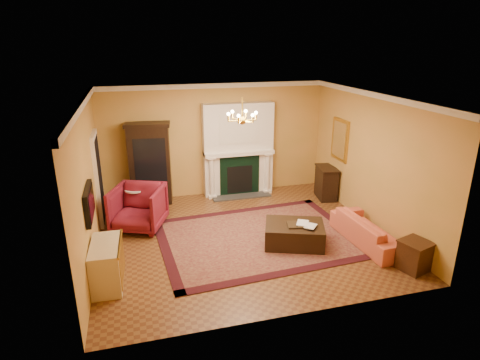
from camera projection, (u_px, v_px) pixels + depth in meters
name	position (u px, v px, depth m)	size (l,w,h in m)	color
floor	(242.00, 237.00, 8.73)	(6.00, 5.50, 0.02)	brown
ceiling	(242.00, 97.00, 7.73)	(6.00, 5.50, 0.02)	white
wall_back	(215.00, 140.00, 10.75)	(6.00, 0.02, 3.00)	#D1944B
wall_front	(294.00, 229.00, 5.72)	(6.00, 0.02, 3.00)	#D1944B
wall_left	(87.00, 184.00, 7.49)	(0.02, 5.50, 3.00)	#D1944B
wall_right	(372.00, 160.00, 8.98)	(0.02, 5.50, 3.00)	#D1944B
fireplace	(238.00, 152.00, 10.83)	(1.90, 0.70, 2.50)	silver
crown_molding	(231.00, 94.00, 8.63)	(6.00, 5.50, 0.12)	silver
doorway	(99.00, 178.00, 9.21)	(0.08, 1.05, 2.10)	white
tv_panel	(89.00, 203.00, 7.01)	(0.09, 0.95, 0.58)	black
gilt_mirror	(340.00, 140.00, 10.19)	(0.06, 0.76, 1.05)	gold
chandelier	(242.00, 118.00, 7.87)	(0.63, 0.55, 0.53)	gold
oriental_rug	(258.00, 237.00, 8.67)	(4.17, 3.13, 0.02)	#450E17
china_cabinet	(150.00, 166.00, 10.23)	(1.01, 0.46, 2.03)	black
wingback_armchair	(138.00, 206.00, 8.94)	(1.06, 0.99, 1.09)	maroon
pedestal_table	(136.00, 202.00, 9.35)	(0.45, 0.45, 0.80)	black
commode	(107.00, 264.00, 6.93)	(0.49, 1.03, 0.77)	beige
coral_sofa	(370.00, 226.00, 8.36)	(1.93, 0.56, 0.75)	#C84A3F
end_table	(414.00, 256.00, 7.39)	(0.47, 0.47, 0.55)	#3B1E10
console_table	(326.00, 183.00, 10.74)	(0.43, 0.74, 0.83)	black
leather_ottoman	(294.00, 234.00, 8.33)	(1.19, 0.87, 0.44)	black
ottoman_tray	(298.00, 225.00, 8.20)	(0.44, 0.34, 0.03)	black
book_a	(297.00, 216.00, 8.18)	(0.23, 0.03, 0.31)	gray
book_b	(306.00, 219.00, 8.07)	(0.21, 0.02, 0.29)	gray
topiary_left	(212.00, 144.00, 10.52)	(0.15, 0.15, 0.41)	tan
topiary_right	(259.00, 141.00, 10.84)	(0.16, 0.16, 0.42)	tan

